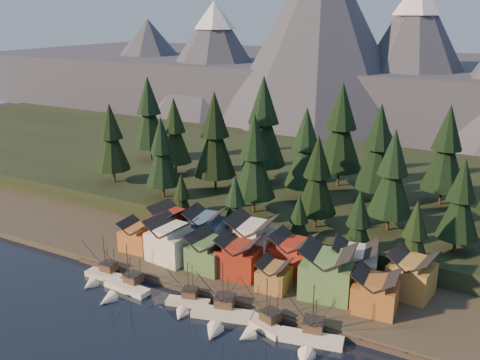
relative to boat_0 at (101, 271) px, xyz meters
The scene contains 43 objects.
ground 31.28m from the boat_0, 19.62° to the right, with size 500.00×500.00×0.00m, color black.
shore_strip 41.68m from the boat_0, 45.12° to the left, with size 400.00×50.00×1.50m, color #3D392D.
hillside 84.78m from the boat_0, 69.71° to the left, with size 420.00×100.00×6.00m, color black.
dock 30.05m from the boat_0, 11.58° to the left, with size 80.00×4.00×1.00m, color #493C34.
mountain_ridge 206.06m from the boat_0, 82.93° to the left, with size 560.00×190.00×90.00m.
boat_0 is the anchor object (origin of this frame).
boat_1 8.32m from the boat_0, 14.85° to the right, with size 11.22×12.11×11.57m.
boat_2 23.04m from the boat_0, ahead, with size 9.42×9.83×10.31m.
boat_3 31.54m from the boat_0, ahead, with size 12.66×13.25×12.71m.
boat_4 39.79m from the boat_0, ahead, with size 9.57×10.15×11.52m.
boat_5 49.65m from the boat_0, ahead, with size 12.18×12.86×12.38m.
house_front_0 14.23m from the boat_0, 93.47° to the left, with size 7.70×7.32×7.31m.
house_front_1 17.08m from the boat_0, 54.97° to the left, with size 10.31×9.97×9.82m.
house_front_2 24.29m from the boat_0, 35.05° to the left, with size 9.01×9.07×8.24m.
house_front_3 30.86m from the boat_0, 28.62° to the left, with size 9.50×9.12×8.95m.
house_front_4 38.45m from the boat_0, 19.05° to the left, with size 6.52×7.00×6.37m.
house_front_5 49.50m from the boat_0, 18.27° to the left, with size 11.29×10.50×10.67m.
house_front_6 58.75m from the boat_0, 14.16° to the left, with size 8.79×8.38×8.18m.
house_back_0 22.01m from the boat_0, 79.77° to the left, with size 9.77×9.47×9.56m.
house_back_1 26.78m from the boat_0, 61.43° to the left, with size 9.62×9.71×9.60m.
house_back_2 34.45m from the boat_0, 40.01° to the left, with size 10.86×10.08×10.83m.
house_back_3 42.56m from the boat_0, 29.73° to the left, with size 9.03×8.06×9.09m.
house_back_4 55.05m from the boat_0, 23.46° to the left, with size 10.57×10.29×9.76m.
house_back_5 66.11m from the boat_0, 21.05° to the left, with size 9.30×9.39×9.31m.
tree_hill_0 55.57m from the boat_0, 128.14° to the left, with size 10.61×10.61×24.72m.
tree_hill_1 63.56m from the boat_0, 109.71° to the left, with size 10.75×10.75×25.04m.
tree_hill_2 42.37m from the boat_0, 105.78° to the left, with size 10.02×10.02×23.34m.
tree_hill_3 53.38m from the boat_0, 90.70° to the left, with size 12.62×12.62×29.41m.
tree_hill_4 68.48m from the boat_0, 83.46° to the left, with size 14.05×14.05×32.74m.
tree_hill_5 46.89m from the boat_0, 66.24° to the left, with size 11.35×11.35×26.45m.
tree_hill_6 62.85m from the boat_0, 65.03° to the left, with size 11.31×11.31×26.35m.
tree_hill_7 54.17m from the boat_0, 46.67° to the left, with size 9.98×9.98×23.25m.
tree_hill_8 77.67m from the boat_0, 54.80° to the left, with size 11.97×11.97×27.89m.
tree_hill_9 70.22m from the boat_0, 40.90° to the left, with size 10.77×10.77×25.09m.
tree_hill_10 93.39m from the boat_0, 49.49° to the left, with size 11.91×11.91×27.73m.
tree_hill_11 79.67m from the boat_0, 30.39° to the left, with size 9.25×9.25×21.54m.
tree_hill_15 80.14m from the boat_0, 67.66° to the left, with size 13.50×13.50×31.46m.
tree_hill_16 80.31m from the boat_0, 119.76° to the left, with size 12.71×12.71×29.62m.
tree_shore_0 30.56m from the boat_0, 87.30° to the left, with size 6.64×6.64×15.46m.
tree_shore_1 35.40m from the boat_0, 59.49° to the left, with size 7.52×7.52×17.52m.
tree_shore_2 45.97m from the boat_0, 40.64° to the left, with size 6.56×6.56×15.28m.
tree_shore_3 57.50m from the boat_0, 31.38° to the left, with size 8.10×8.10×18.87m.
tree_shore_4 67.89m from the boat_0, 26.05° to the left, with size 7.96×7.96×18.53m.
Camera 1 is at (48.95, -67.27, 56.95)m, focal length 40.00 mm.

